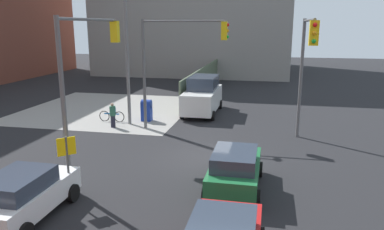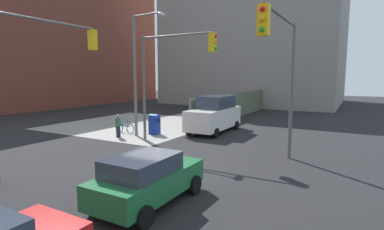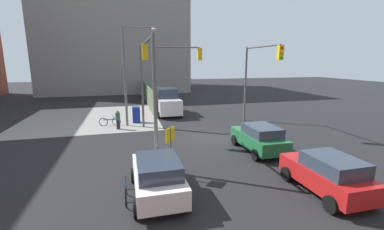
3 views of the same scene
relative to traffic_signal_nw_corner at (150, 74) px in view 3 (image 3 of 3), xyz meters
The scene contains 17 objects.
ground_plane 6.91m from the traffic_signal_nw_corner, 61.25° to the right, with size 120.00×120.00×0.00m, color black.
sidewalk_corner 13.16m from the traffic_signal_nw_corner, 21.42° to the left, with size 12.00×12.00×0.01m, color gray.
construction_fence 22.70m from the traffic_signal_nw_corner, ahead, with size 23.86×0.12×2.40m, color #56664C.
building_loft_east 39.06m from the traffic_signal_nw_corner, ahead, with size 20.00×24.00×21.81m.
traffic_signal_nw_corner is the anchor object (origin of this frame).
traffic_signal_se_corner 10.26m from the traffic_signal_nw_corner, 61.34° to the right, with size 5.39×0.36×6.50m.
traffic_signal_ne_corner 7.23m from the traffic_signal_nw_corner, 15.49° to the right, with size 0.36×5.10×6.50m.
street_lamp_corner 7.69m from the traffic_signal_nw_corner, ahead, with size 0.63×2.67×8.00m.
warning_sign_two_way 4.22m from the traffic_signal_nw_corner, 169.79° to the right, with size 0.48×0.48×2.40m.
mailbox_blue 9.50m from the traffic_signal_nw_corner, ahead, with size 0.56×0.64×1.43m.
hatchback_white 5.81m from the traffic_signal_nw_corner, behind, with size 4.01×2.02×1.62m.
hatchback_red 9.52m from the traffic_signal_nw_corner, 132.81° to the right, with size 3.84×2.02×1.62m.
sedan_green 7.31m from the traffic_signal_nw_corner, 96.98° to the right, with size 4.05×2.02×1.62m.
van_white_delivery 12.42m from the traffic_signal_nw_corner, 13.04° to the right, with size 5.40×2.32×2.62m.
pedestrian_crossing 7.94m from the traffic_signal_nw_corner, 16.69° to the left, with size 0.36×0.36×1.55m.
bicycle_leaning_on_fence 9.52m from the traffic_signal_nw_corner, 18.48° to the left, with size 0.05×1.75×0.97m.
bicycle_at_crosswalk 6.27m from the traffic_signal_nw_corner, 160.91° to the left, with size 1.75×0.05×0.97m.
Camera 3 is at (-16.32, 5.81, 5.25)m, focal length 24.00 mm.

